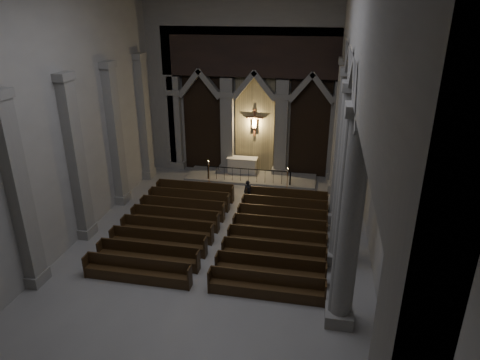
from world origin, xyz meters
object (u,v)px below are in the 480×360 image
(worshipper, at_px, (248,192))
(candle_stand_right, at_px, (287,185))
(pews, at_px, (224,232))
(candle_stand_left, at_px, (209,177))
(altar, at_px, (242,165))
(altar_rail, at_px, (249,174))

(worshipper, bearing_deg, candle_stand_right, 28.38)
(candle_stand_right, bearing_deg, worshipper, -135.13)
(pews, bearing_deg, worshipper, 83.82)
(candle_stand_left, height_order, candle_stand_right, candle_stand_left)
(candle_stand_right, relative_size, pews, 0.15)
(altar, bearing_deg, candle_stand_right, -35.23)
(candle_stand_right, xyz_separation_m, worshipper, (-2.08, -2.07, 0.26))
(candle_stand_right, relative_size, worshipper, 1.14)
(candle_stand_left, bearing_deg, altar_rail, 10.79)
(altar, bearing_deg, altar_rail, -65.60)
(candle_stand_right, bearing_deg, pews, -111.90)
(candle_stand_right, bearing_deg, candle_stand_left, 177.24)
(altar_rail, bearing_deg, pews, -90.00)
(altar, xyz_separation_m, worshipper, (1.18, -4.37, 0.01))
(altar, relative_size, candle_stand_left, 1.29)
(altar, xyz_separation_m, pews, (0.72, -8.62, -0.33))
(worshipper, bearing_deg, altar_rail, 82.87)
(altar, height_order, candle_stand_right, candle_stand_right)
(candle_stand_left, xyz_separation_m, candle_stand_right, (5.04, -0.24, -0.01))
(pews, bearing_deg, candle_stand_right, 68.10)
(altar, xyz_separation_m, candle_stand_right, (3.26, -2.30, -0.25))
(candle_stand_left, height_order, pews, candle_stand_left)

